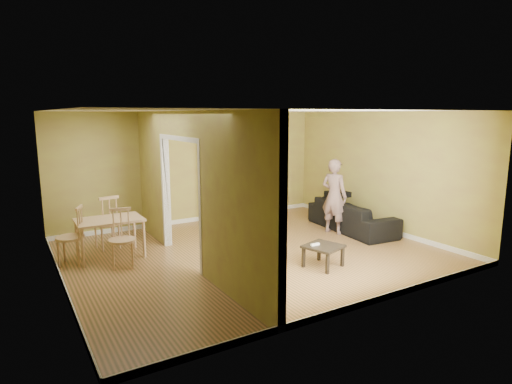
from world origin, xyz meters
TOP-DOWN VIEW (x-y plane):
  - room_shell at (0.00, 0.00)m, footprint 6.50×6.50m
  - partition at (-1.20, 0.00)m, footprint 0.22×5.50m
  - wall_speaker at (1.50, 2.69)m, footprint 0.10×0.10m
  - sofa at (2.70, 0.24)m, footprint 2.32×1.16m
  - person at (2.20, 0.28)m, footprint 0.83×0.73m
  - bookshelf at (0.53, 2.61)m, footprint 0.84×0.37m
  - paper_box_navy_a at (0.53, 2.56)m, footprint 0.44×0.28m
  - paper_box_teal at (0.46, 2.56)m, footprint 0.39×0.25m
  - paper_box_navy_b at (0.51, 2.56)m, footprint 0.45×0.29m
  - paper_box_navy_c at (0.52, 2.56)m, footprint 0.40×0.26m
  - coffee_table at (0.65, -1.26)m, footprint 0.56×0.56m
  - game_controller at (0.53, -1.19)m, footprint 0.16×0.04m
  - dining_table at (-2.31, 1.11)m, footprint 1.13×0.75m
  - chair_left at (-2.99, 1.03)m, footprint 0.61×0.61m
  - chair_near at (-2.25, 0.48)m, footprint 0.54×0.54m
  - chair_far at (-2.25, 1.65)m, footprint 0.56×0.56m

SIDE VIEW (x-z plane):
  - coffee_table at x=0.65m, z-range 0.13..0.51m
  - game_controller at x=0.53m, z-range 0.38..0.41m
  - sofa at x=2.70m, z-range 0.00..0.85m
  - chair_near at x=-2.25m, z-range 0.00..0.99m
  - chair_left at x=-2.99m, z-range 0.00..1.02m
  - chair_far at x=-2.25m, z-range 0.00..1.05m
  - paper_box_navy_a at x=0.53m, z-range 0.42..0.64m
  - dining_table at x=-2.31m, z-range 0.28..0.98m
  - paper_box_teal at x=0.46m, z-range 0.81..1.01m
  - person at x=2.20m, z-range 0.00..1.90m
  - bookshelf at x=0.53m, z-range 0.00..1.99m
  - room_shell at x=0.00m, z-range -1.95..4.55m
  - partition at x=-1.20m, z-range 0.00..2.60m
  - paper_box_navy_b at x=0.51m, z-range 1.20..1.43m
  - paper_box_navy_c at x=0.52m, z-range 1.41..1.61m
  - wall_speaker at x=1.50m, z-range 1.85..1.95m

